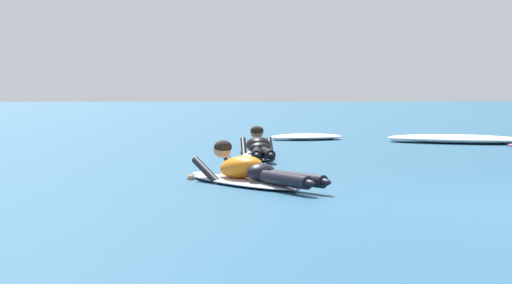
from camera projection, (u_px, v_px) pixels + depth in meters
name	position (u px, v px, depth m)	size (l,w,h in m)	color
ground_plane	(401.00, 143.00, 17.98)	(120.00, 120.00, 0.00)	navy
surfer_near	(248.00, 173.00, 10.08)	(1.72, 2.28, 0.54)	silver
surfer_far	(259.00, 149.00, 14.09)	(0.59, 2.47, 0.55)	silver
whitewater_front	(306.00, 137.00, 19.21)	(1.77, 1.31, 0.13)	white
whitewater_mid_right	(456.00, 139.00, 17.99)	(3.03, 2.10, 0.17)	white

